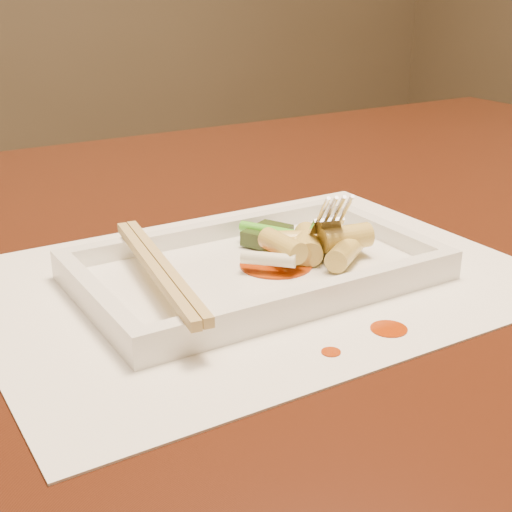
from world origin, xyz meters
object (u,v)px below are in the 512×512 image
placemat (256,279)px  chopstick_a (153,269)px  table (296,328)px  plate_base (256,273)px  fork (321,155)px

placemat → chopstick_a: (-0.08, 0.00, 0.03)m
table → chopstick_a: size_ratio=7.48×
placemat → chopstick_a: size_ratio=2.14×
plate_base → table: bearing=40.8°
chopstick_a → fork: (0.15, 0.02, 0.06)m
chopstick_a → fork: fork is taller
chopstick_a → table: bearing=24.7°
table → placemat: 0.16m
table → fork: fork is taller
table → chopstick_a: (-0.18, -0.08, 0.13)m
table → fork: size_ratio=10.00×
placemat → fork: 0.11m
plate_base → chopstick_a: (-0.08, 0.00, 0.02)m
placemat → fork: (0.07, 0.02, 0.08)m
table → placemat: (-0.09, -0.08, 0.10)m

